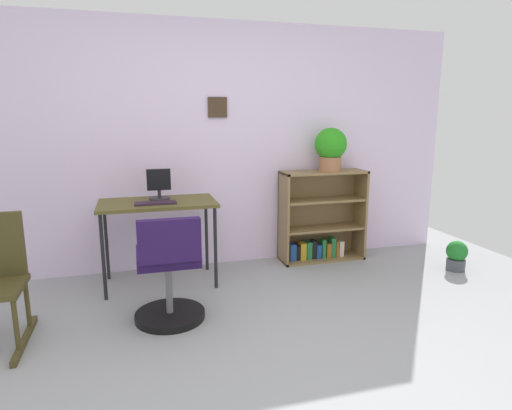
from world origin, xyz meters
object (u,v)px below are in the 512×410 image
object	(u,v)px
keyboard	(155,203)
potted_plant_on_shelf	(331,147)
office_chair	(169,275)
desk	(158,209)
bookshelf_low	(320,220)
monitor	(159,186)
potted_plant_floor	(457,255)

from	to	relation	value
keyboard	potted_plant_on_shelf	world-z (taller)	potted_plant_on_shelf
office_chair	desk	bearing A→B (deg)	91.48
bookshelf_low	keyboard	bearing A→B (deg)	-167.45
desk	office_chair	bearing A→B (deg)	-88.52
desk	keyboard	distance (m)	0.13
office_chair	bookshelf_low	world-z (taller)	bookshelf_low
monitor	keyboard	bearing A→B (deg)	-102.71
bookshelf_low	potted_plant_floor	size ratio (longest dim) A/B	3.17
potted_plant_floor	office_chair	bearing A→B (deg)	-173.03
bookshelf_low	potted_plant_on_shelf	bearing A→B (deg)	-40.71
monitor	office_chair	xyz separation A→B (m)	(-0.00, -0.88, -0.52)
office_chair	potted_plant_on_shelf	distance (m)	2.14
desk	monitor	world-z (taller)	monitor
desk	bookshelf_low	xyz separation A→B (m)	(1.67, 0.27, -0.27)
bookshelf_low	potted_plant_floor	bearing A→B (deg)	-31.67
keyboard	potted_plant_floor	distance (m)	2.92
desk	monitor	size ratio (longest dim) A/B	3.68
monitor	bookshelf_low	size ratio (longest dim) A/B	0.29
monitor	keyboard	xyz separation A→B (m)	(-0.05, -0.21, -0.11)
desk	keyboard	size ratio (longest dim) A/B	2.89
potted_plant_floor	monitor	bearing A→B (deg)	169.08
keyboard	potted_plant_on_shelf	bearing A→B (deg)	10.21
desk	potted_plant_floor	world-z (taller)	desk
potted_plant_on_shelf	potted_plant_floor	size ratio (longest dim) A/B	1.47
monitor	keyboard	size ratio (longest dim) A/B	0.79
keyboard	office_chair	xyz separation A→B (m)	(0.04, -0.67, -0.40)
desk	monitor	distance (m)	0.21
office_chair	bookshelf_low	xyz separation A→B (m)	(1.65, 1.05, 0.06)
keyboard	office_chair	distance (m)	0.79
desk	potted_plant_floor	xyz separation A→B (m)	(2.82, -0.44, -0.54)
keyboard	desk	bearing A→B (deg)	78.49
desk	potted_plant_floor	bearing A→B (deg)	-8.91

